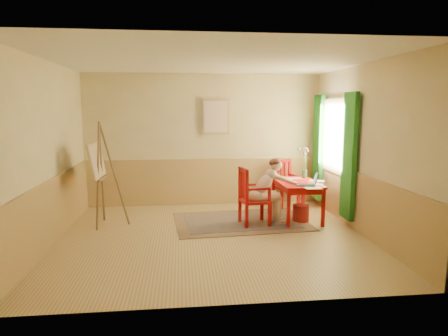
{
  "coord_description": "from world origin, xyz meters",
  "views": [
    {
      "loc": [
        -0.48,
        -6.14,
        2.08
      ],
      "look_at": [
        0.25,
        0.55,
        1.05
      ],
      "focal_mm": 31.5,
      "sensor_mm": 36.0,
      "label": 1
    }
  ],
  "objects": [
    {
      "name": "wall_portrait",
      "position": [
        0.25,
        2.2,
        1.9
      ],
      "size": [
        0.6,
        0.05,
        0.76
      ],
      "color": "tan",
      "rests_on": "room"
    },
    {
      "name": "figure",
      "position": [
        1.04,
        0.61,
        0.66
      ],
      "size": [
        0.91,
        0.45,
        1.2
      ],
      "color": "beige",
      "rests_on": "room"
    },
    {
      "name": "wainscot",
      "position": [
        0.0,
        0.8,
        0.5
      ],
      "size": [
        5.0,
        4.5,
        1.0
      ],
      "color": "tan",
      "rests_on": "room"
    },
    {
      "name": "table",
      "position": [
        1.66,
        0.89,
        0.63
      ],
      "size": [
        0.73,
        1.21,
        0.72
      ],
      "color": "#B00B09",
      "rests_on": "room"
    },
    {
      "name": "room",
      "position": [
        0.0,
        0.0,
        1.4
      ],
      "size": [
        5.04,
        4.54,
        2.84
      ],
      "color": "tan",
      "rests_on": "ground"
    },
    {
      "name": "laptop",
      "position": [
        1.75,
        0.5,
        0.76
      ],
      "size": [
        0.4,
        0.28,
        0.22
      ],
      "color": "#1E2338",
      "rests_on": "table"
    },
    {
      "name": "chair_back",
      "position": [
        1.7,
        1.88,
        0.49
      ],
      "size": [
        0.52,
        0.54,
        0.99
      ],
      "color": "#B00B09",
      "rests_on": "room"
    },
    {
      "name": "wastebasket",
      "position": [
        1.69,
        0.7,
        0.16
      ],
      "size": [
        0.4,
        0.4,
        0.32
      ],
      "primitive_type": "cylinder",
      "rotation": [
        0.0,
        0.0,
        0.46
      ],
      "color": "#B62E29",
      "rests_on": "room"
    },
    {
      "name": "chair_left",
      "position": [
        0.75,
        0.58,
        0.52
      ],
      "size": [
        0.54,
        0.52,
        1.04
      ],
      "color": "#B00B09",
      "rests_on": "room"
    },
    {
      "name": "papers",
      "position": [
        1.85,
        0.73,
        0.72
      ],
      "size": [
        0.65,
        1.18,
        0.0
      ],
      "color": "white",
      "rests_on": "table"
    },
    {
      "name": "easel",
      "position": [
        -1.93,
        0.88,
        1.1
      ],
      "size": [
        0.62,
        0.82,
        1.86
      ],
      "color": "brown",
      "rests_on": "room"
    },
    {
      "name": "rug",
      "position": [
        0.59,
        0.8,
        0.01
      ],
      "size": [
        2.51,
        1.78,
        0.02
      ],
      "color": "#8C7251",
      "rests_on": "room"
    },
    {
      "name": "window",
      "position": [
        2.42,
        1.1,
        1.35
      ],
      "size": [
        0.12,
        2.01,
        2.2
      ],
      "color": "white",
      "rests_on": "room"
    },
    {
      "name": "vase",
      "position": [
        1.91,
        1.24,
        1.0
      ],
      "size": [
        0.22,
        0.32,
        0.61
      ],
      "color": "#3F724C",
      "rests_on": "table"
    }
  ]
}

